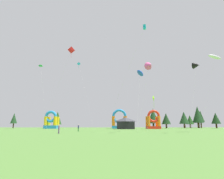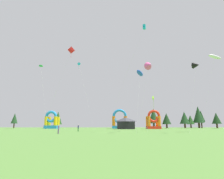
% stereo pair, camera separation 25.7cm
% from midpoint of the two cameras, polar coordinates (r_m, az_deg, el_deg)
% --- Properties ---
extents(ground_plane, '(120.00, 120.00, 0.00)m').
position_cam_midpoint_polar(ground_plane, '(39.02, 0.39, -13.06)').
color(ground_plane, '#548438').
extents(kite_green_parafoil, '(6.87, 7.04, 22.70)m').
position_cam_midpoint_polar(kite_green_parafoil, '(70.54, -20.95, 6.80)').
color(kite_green_parafoil, green).
rests_on(kite_green_parafoil, ground_plane).
extents(kite_blue_parafoil, '(2.65, 5.23, 12.51)m').
position_cam_midpoint_polar(kite_blue_parafoil, '(38.29, 8.75, 4.98)').
color(kite_blue_parafoil, blue).
rests_on(kite_blue_parafoil, ground_plane).
extents(kite_white_parafoil, '(7.15, 2.52, 17.45)m').
position_cam_midpoint_polar(kite_white_parafoil, '(48.64, 29.19, 8.77)').
color(kite_white_parafoil, white).
rests_on(kite_white_parafoil, ground_plane).
extents(kite_lime_diamond, '(1.99, 0.76, 7.30)m').
position_cam_midpoint_polar(kite_lime_diamond, '(38.84, 12.88, -2.74)').
color(kite_lime_diamond, '#8CD826').
rests_on(kite_lime_diamond, ground_plane).
extents(kite_cyan_box, '(9.25, 3.37, 23.68)m').
position_cam_midpoint_polar(kite_cyan_box, '(44.47, 10.00, 18.29)').
color(kite_cyan_box, '#19B7CC').
rests_on(kite_cyan_box, ground_plane).
extents(kite_teal_diamond, '(6.95, 6.05, 23.78)m').
position_cam_midpoint_polar(kite_teal_diamond, '(69.39, -9.98, 7.46)').
color(kite_teal_diamond, '#0C7F7A').
rests_on(kite_teal_diamond, ground_plane).
extents(kite_black_delta, '(4.65, 4.14, 13.77)m').
position_cam_midpoint_polar(kite_black_delta, '(39.96, 24.64, 6.86)').
color(kite_black_delta, black).
rests_on(kite_black_delta, ground_plane).
extents(kite_red_diamond, '(8.69, 4.90, 21.77)m').
position_cam_midpoint_polar(kite_red_diamond, '(51.71, -12.32, 11.58)').
color(kite_red_diamond, red).
rests_on(kite_red_diamond, ground_plane).
extents(kite_pink_delta, '(4.52, 2.20, 16.25)m').
position_cam_midpoint_polar(kite_pink_delta, '(44.61, 11.59, 7.33)').
color(kite_pink_delta, '#EA599E').
rests_on(kite_pink_delta, ground_plane).
extents(person_midfield, '(0.35, 0.35, 1.54)m').
position_cam_midpoint_polar(person_midfield, '(35.10, -15.94, -11.44)').
color(person_midfield, '#724C8C').
rests_on(person_midfield, ground_plane).
extents(person_near_camera, '(0.38, 0.38, 1.57)m').
position_cam_midpoint_polar(person_near_camera, '(44.44, -10.19, -11.39)').
color(person_near_camera, '#33723F').
rests_on(person_near_camera, ground_plane).
extents(inflatable_orange_dome, '(5.84, 4.18, 7.51)m').
position_cam_midpoint_polar(inflatable_orange_dome, '(74.08, 2.45, -9.73)').
color(inflatable_orange_dome, '#268CD8').
rests_on(inflatable_orange_dome, ground_plane).
extents(inflatable_red_slide, '(4.83, 4.72, 6.79)m').
position_cam_midpoint_polar(inflatable_red_slide, '(76.02, -17.95, -9.47)').
color(inflatable_red_slide, '#268CD8').
rests_on(inflatable_red_slide, ground_plane).
extents(inflatable_yellow_castle, '(4.75, 3.91, 6.75)m').
position_cam_midpoint_polar(inflatable_yellow_castle, '(69.28, 12.76, -9.60)').
color(inflatable_yellow_castle, red).
rests_on(inflatable_yellow_castle, ground_plane).
extents(festival_tent, '(5.88, 3.89, 3.97)m').
position_cam_midpoint_polar(festival_tent, '(65.60, 4.36, -10.31)').
color(festival_tent, black).
rests_on(festival_tent, ground_plane).
extents(tree_row_0, '(2.72, 2.72, 6.38)m').
position_cam_midpoint_polar(tree_row_0, '(92.47, -27.72, -7.89)').
color(tree_row_0, '#4C331E').
rests_on(tree_row_0, ground_plane).
extents(tree_row_1, '(3.73, 3.73, 7.24)m').
position_cam_midpoint_polar(tree_row_1, '(87.79, -16.22, -8.44)').
color(tree_row_1, '#4C331E').
rests_on(tree_row_1, ground_plane).
extents(tree_row_2, '(4.48, 4.48, 8.37)m').
position_cam_midpoint_polar(tree_row_2, '(82.91, 12.74, -7.95)').
color(tree_row_2, '#4C331E').
rests_on(tree_row_2, ground_plane).
extents(tree_row_3, '(3.76, 3.76, 6.29)m').
position_cam_midpoint_polar(tree_row_3, '(82.58, 16.50, -8.61)').
color(tree_row_3, '#4C331E').
rests_on(tree_row_3, ground_plane).
extents(tree_row_4, '(4.21, 4.21, 7.10)m').
position_cam_midpoint_polar(tree_row_4, '(88.00, 21.47, -8.09)').
color(tree_row_4, '#4C331E').
rests_on(tree_row_4, ground_plane).
extents(tree_row_5, '(3.35, 3.35, 5.69)m').
position_cam_midpoint_polar(tree_row_5, '(91.89, 23.06, -8.56)').
color(tree_row_5, '#4C331E').
rests_on(tree_row_5, ground_plane).
extents(tree_row_6, '(4.82, 4.82, 9.74)m').
position_cam_midpoint_polar(tree_row_6, '(93.80, 25.07, -7.00)').
color(tree_row_6, '#4C331E').
rests_on(tree_row_6, ground_plane).
extents(tree_row_7, '(3.18, 3.18, 7.81)m').
position_cam_midpoint_polar(tree_row_7, '(94.27, 25.79, -7.43)').
color(tree_row_7, '#4C331E').
rests_on(tree_row_7, ground_plane).
extents(tree_row_8, '(3.72, 3.72, 6.49)m').
position_cam_midpoint_polar(tree_row_8, '(91.21, 29.50, -7.72)').
color(tree_row_8, '#4C331E').
rests_on(tree_row_8, ground_plane).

